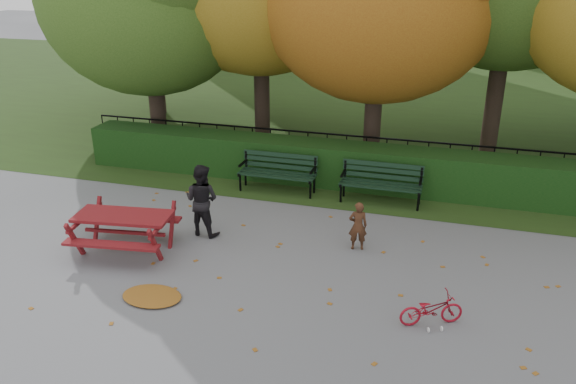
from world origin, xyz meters
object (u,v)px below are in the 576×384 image
(bench_left, at_px, (278,170))
(bicycle, at_px, (431,309))
(picnic_table, at_px, (124,223))
(child, at_px, (358,226))
(bench_right, at_px, (381,180))
(adult, at_px, (202,200))

(bench_left, distance_m, bicycle, 5.77)
(picnic_table, height_order, bicycle, picnic_table)
(bench_left, bearing_deg, picnic_table, -116.86)
(picnic_table, relative_size, child, 2.01)
(bench_right, height_order, adult, adult)
(bench_left, distance_m, adult, 2.69)
(bench_left, height_order, child, child)
(bench_right, height_order, bicycle, bench_right)
(picnic_table, bearing_deg, bicycle, -15.46)
(picnic_table, relative_size, bicycle, 1.97)
(picnic_table, xyz_separation_m, child, (4.12, 1.29, -0.10))
(bench_right, bearing_deg, picnic_table, -139.37)
(bicycle, bearing_deg, bench_left, 15.99)
(adult, bearing_deg, bench_left, -99.35)
(child, xyz_separation_m, adult, (-3.04, -0.22, 0.25))
(adult, height_order, bicycle, adult)
(child, distance_m, bicycle, 2.52)
(adult, relative_size, bicycle, 1.49)
(bench_right, relative_size, adult, 1.24)
(adult, bearing_deg, bicycle, 165.05)
(child, distance_m, adult, 3.06)
(bench_left, distance_m, picnic_table, 4.08)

